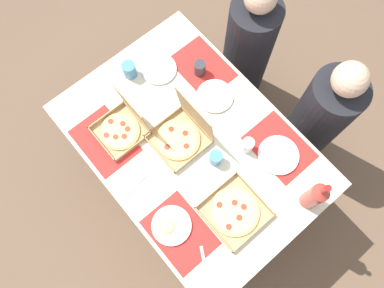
{
  "coord_description": "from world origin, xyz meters",
  "views": [
    {
      "loc": [
        0.51,
        -0.43,
        2.76
      ],
      "look_at": [
        0.0,
        0.0,
        0.76
      ],
      "focal_mm": 35.47,
      "sensor_mm": 36.0,
      "label": 1
    }
  ],
  "objects_px": {
    "cup_clear_left": "(129,70)",
    "plate_near_right": "(159,69)",
    "soda_bottle": "(315,196)",
    "cup_red": "(200,68)",
    "pizza_box_center": "(122,126)",
    "plate_near_left": "(171,226)",
    "pizza_box_edge_far": "(182,134)",
    "cup_dark": "(216,158)",
    "plate_far_right": "(278,155)",
    "diner_left_seat": "(247,51)",
    "cup_spare": "(248,145)",
    "pizza_box_corner_right": "(234,211)",
    "plate_middle": "(215,96)",
    "diner_right_seat": "(317,120)"
  },
  "relations": [
    {
      "from": "pizza_box_corner_right",
      "to": "diner_left_seat",
      "type": "distance_m",
      "value": 1.16
    },
    {
      "from": "pizza_box_edge_far",
      "to": "cup_dark",
      "type": "height_order",
      "value": "pizza_box_edge_far"
    },
    {
      "from": "plate_far_right",
      "to": "diner_left_seat",
      "type": "distance_m",
      "value": 0.86
    },
    {
      "from": "cup_red",
      "to": "plate_far_right",
      "type": "bearing_deg",
      "value": -0.63
    },
    {
      "from": "cup_clear_left",
      "to": "cup_dark",
      "type": "bearing_deg",
      "value": 2.44
    },
    {
      "from": "diner_left_seat",
      "to": "cup_red",
      "type": "bearing_deg",
      "value": -88.06
    },
    {
      "from": "pizza_box_center",
      "to": "soda_bottle",
      "type": "xyz_separation_m",
      "value": [
        0.95,
        0.5,
        0.09
      ]
    },
    {
      "from": "pizza_box_edge_far",
      "to": "plate_middle",
      "type": "bearing_deg",
      "value": 102.52
    },
    {
      "from": "pizza_box_edge_far",
      "to": "plate_near_right",
      "type": "xyz_separation_m",
      "value": [
        -0.41,
        0.17,
        -0.04
      ]
    },
    {
      "from": "pizza_box_center",
      "to": "pizza_box_edge_far",
      "type": "xyz_separation_m",
      "value": [
        0.25,
        0.22,
        0.0
      ]
    },
    {
      "from": "plate_near_right",
      "to": "cup_red",
      "type": "bearing_deg",
      "value": 45.85
    },
    {
      "from": "plate_near_right",
      "to": "cup_dark",
      "type": "xyz_separation_m",
      "value": [
        0.63,
        -0.11,
        0.04
      ]
    },
    {
      "from": "pizza_box_center",
      "to": "plate_far_right",
      "type": "height_order",
      "value": "pizza_box_center"
    },
    {
      "from": "pizza_box_center",
      "to": "pizza_box_edge_far",
      "type": "relative_size",
      "value": 0.92
    },
    {
      "from": "pizza_box_edge_far",
      "to": "diner_left_seat",
      "type": "relative_size",
      "value": 0.27
    },
    {
      "from": "pizza_box_edge_far",
      "to": "cup_clear_left",
      "type": "relative_size",
      "value": 3.13
    },
    {
      "from": "plate_near_left",
      "to": "diner_left_seat",
      "type": "distance_m",
      "value": 1.31
    },
    {
      "from": "plate_far_right",
      "to": "soda_bottle",
      "type": "distance_m",
      "value": 0.31
    },
    {
      "from": "cup_clear_left",
      "to": "plate_near_right",
      "type": "bearing_deg",
      "value": 59.17
    },
    {
      "from": "cup_spare",
      "to": "cup_dark",
      "type": "distance_m",
      "value": 0.19
    },
    {
      "from": "plate_near_right",
      "to": "plate_near_left",
      "type": "bearing_deg",
      "value": -34.8
    },
    {
      "from": "soda_bottle",
      "to": "cup_red",
      "type": "height_order",
      "value": "soda_bottle"
    },
    {
      "from": "plate_far_right",
      "to": "cup_clear_left",
      "type": "xyz_separation_m",
      "value": [
        -0.92,
        -0.31,
        0.04
      ]
    },
    {
      "from": "pizza_box_edge_far",
      "to": "cup_spare",
      "type": "bearing_deg",
      "value": 39.5
    },
    {
      "from": "soda_bottle",
      "to": "diner_left_seat",
      "type": "distance_m",
      "value": 1.15
    },
    {
      "from": "soda_bottle",
      "to": "pizza_box_edge_far",
      "type": "bearing_deg",
      "value": -158.4
    },
    {
      "from": "soda_bottle",
      "to": "cup_red",
      "type": "relative_size",
      "value": 3.32
    },
    {
      "from": "pizza_box_corner_right",
      "to": "soda_bottle",
      "type": "height_order",
      "value": "soda_bottle"
    },
    {
      "from": "pizza_box_corner_right",
      "to": "cup_red",
      "type": "height_order",
      "value": "cup_red"
    },
    {
      "from": "plate_middle",
      "to": "cup_red",
      "type": "bearing_deg",
      "value": 168.02
    },
    {
      "from": "cup_dark",
      "to": "cup_clear_left",
      "type": "bearing_deg",
      "value": -177.56
    },
    {
      "from": "pizza_box_corner_right",
      "to": "cup_red",
      "type": "distance_m",
      "value": 0.84
    },
    {
      "from": "pizza_box_center",
      "to": "plate_near_left",
      "type": "height_order",
      "value": "pizza_box_center"
    },
    {
      "from": "cup_clear_left",
      "to": "cup_spare",
      "type": "distance_m",
      "value": 0.81
    },
    {
      "from": "plate_far_right",
      "to": "plate_near_left",
      "type": "xyz_separation_m",
      "value": [
        -0.09,
        -0.69,
        0.0
      ]
    },
    {
      "from": "cup_dark",
      "to": "plate_middle",
      "type": "bearing_deg",
      "value": 138.98
    },
    {
      "from": "cup_clear_left",
      "to": "diner_left_seat",
      "type": "xyz_separation_m",
      "value": [
        0.24,
        0.76,
        -0.3
      ]
    },
    {
      "from": "cup_dark",
      "to": "soda_bottle",
      "type": "bearing_deg",
      "value": 25.02
    },
    {
      "from": "cup_dark",
      "to": "plate_near_right",
      "type": "bearing_deg",
      "value": 169.82
    },
    {
      "from": "pizza_box_corner_right",
      "to": "cup_clear_left",
      "type": "height_order",
      "value": "cup_clear_left"
    },
    {
      "from": "plate_far_right",
      "to": "plate_near_left",
      "type": "distance_m",
      "value": 0.69
    },
    {
      "from": "plate_near_right",
      "to": "cup_red",
      "type": "relative_size",
      "value": 2.16
    },
    {
      "from": "plate_far_right",
      "to": "plate_near_right",
      "type": "bearing_deg",
      "value": -168.77
    },
    {
      "from": "pizza_box_edge_far",
      "to": "diner_left_seat",
      "type": "height_order",
      "value": "diner_left_seat"
    },
    {
      "from": "plate_far_right",
      "to": "plate_middle",
      "type": "height_order",
      "value": "same"
    },
    {
      "from": "plate_middle",
      "to": "cup_spare",
      "type": "distance_m",
      "value": 0.36
    },
    {
      "from": "pizza_box_edge_far",
      "to": "plate_near_right",
      "type": "relative_size",
      "value": 1.48
    },
    {
      "from": "cup_spare",
      "to": "diner_right_seat",
      "type": "xyz_separation_m",
      "value": [
        0.11,
        0.55,
        -0.3
      ]
    },
    {
      "from": "cup_dark",
      "to": "pizza_box_corner_right",
      "type": "bearing_deg",
      "value": -21.79
    },
    {
      "from": "pizza_box_corner_right",
      "to": "pizza_box_center",
      "type": "xyz_separation_m",
      "value": [
        -0.74,
        -0.16,
        0.03
      ]
    }
  ]
}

